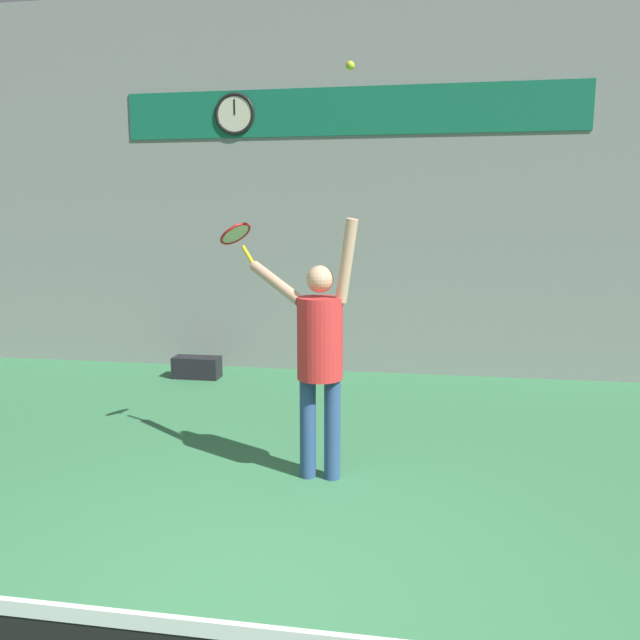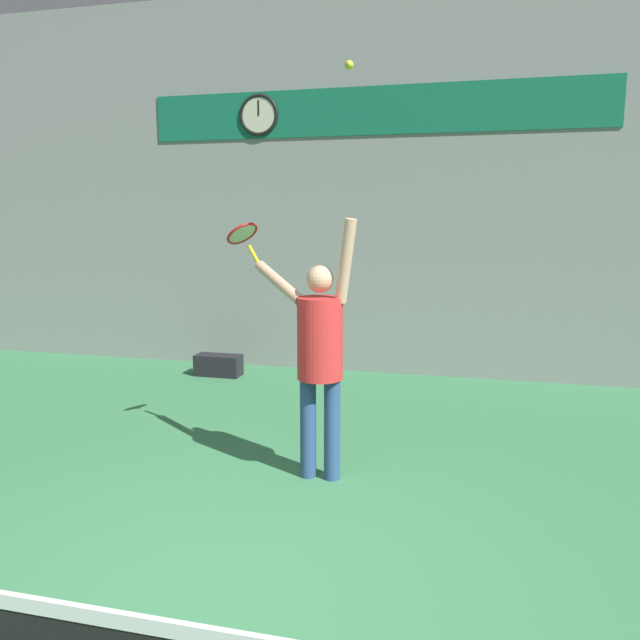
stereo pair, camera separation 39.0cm
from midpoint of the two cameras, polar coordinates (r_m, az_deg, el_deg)
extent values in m
plane|color=#387A4C|center=(3.66, -12.69, -25.68)|extent=(18.00, 18.00, 0.00)
cube|color=gray|center=(8.40, 1.25, 12.16)|extent=(18.00, 0.10, 5.00)
cube|color=#146B4C|center=(8.44, 1.21, 18.56)|extent=(5.99, 0.02, 0.60)
cylinder|color=beige|center=(8.76, -9.14, 18.11)|extent=(0.50, 0.02, 0.50)
torus|color=black|center=(8.76, -9.14, 18.11)|extent=(0.55, 0.05, 0.55)
cube|color=black|center=(8.77, -9.18, 18.68)|extent=(0.02, 0.01, 0.20)
cube|color=white|center=(2.23, -26.89, -22.92)|extent=(8.17, 0.02, 0.05)
cylinder|color=#2D4C7F|center=(5.09, -3.35, -9.84)|extent=(0.13, 0.13, 0.83)
cylinder|color=#2D4C7F|center=(5.06, -1.12, -9.97)|extent=(0.13, 0.13, 0.83)
cylinder|color=red|center=(4.88, -2.29, -1.70)|extent=(0.36, 0.36, 0.65)
sphere|color=#D8A884|center=(4.81, -2.33, 3.75)|extent=(0.21, 0.21, 0.21)
cylinder|color=#D8A884|center=(4.73, 0.07, 5.41)|extent=(0.22, 0.20, 0.65)
cylinder|color=#D8A884|center=(5.10, -6.24, 3.41)|extent=(0.55, 0.47, 0.32)
cylinder|color=yellow|center=(5.37, -8.63, 5.79)|extent=(0.15, 0.10, 0.18)
torus|color=red|center=(5.47, -9.79, 7.77)|extent=(0.35, 0.37, 0.20)
cylinder|color=beige|center=(5.47, -9.79, 7.77)|extent=(0.29, 0.31, 0.16)
sphere|color=#CCDB2D|center=(4.81, 0.28, 22.26)|extent=(0.06, 0.06, 0.06)
cylinder|color=#262628|center=(8.55, -12.62, -4.27)|extent=(0.09, 0.09, 0.22)
cylinder|color=black|center=(8.52, -12.65, -3.41)|extent=(0.05, 0.05, 0.04)
cube|color=black|center=(8.42, -12.51, -4.26)|extent=(0.61, 0.27, 0.28)
camera|label=1|loc=(0.20, -92.30, -0.38)|focal=35.00mm
camera|label=2|loc=(0.20, 87.70, 0.38)|focal=35.00mm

